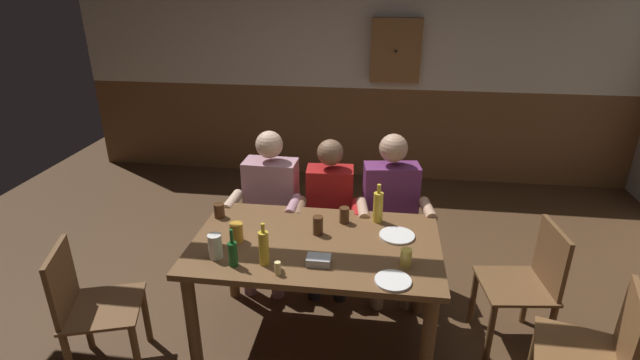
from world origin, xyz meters
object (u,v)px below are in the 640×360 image
Objects in this scene: chair_empty_far_end at (596,352)px; pint_glass_0 at (406,258)px; table_candle at (278,268)px; bottle_2 at (233,253)px; wall_dart_cabinet at (396,50)px; person_1 at (329,209)px; condiment_caddy at (319,260)px; pint_glass_1 at (219,211)px; pint_glass_2 at (237,232)px; plate_0 at (397,236)px; person_0 at (270,201)px; person_2 at (391,209)px; bottle_1 at (264,248)px; dining_table at (316,257)px; bottle_0 at (378,207)px; pint_glass_4 at (318,226)px; pint_glass_5 at (215,246)px; chair_empty_near_right at (528,282)px; pint_glass_3 at (344,215)px; chair_empty_near_left at (89,306)px; plate_1 at (393,281)px.

pint_glass_0 is at bearing 92.09° from chair_empty_far_end.
bottle_2 is (-0.28, 0.05, 0.04)m from table_candle.
table_candle is at bearing -101.00° from wall_dart_cabinet.
condiment_caddy is (0.05, -0.95, 0.14)m from person_1.
bottle_2 is 2.35× the size of pint_glass_1.
chair_empty_far_end is at bearing -10.46° from pint_glass_2.
pint_glass_0 is (-1.02, 0.24, 0.35)m from chair_empty_far_end.
bottle_2 is at bearing -153.91° from plate_0.
person_0 is at bearing 149.71° from plate_0.
person_2 is 1.26m from bottle_1.
bottle_0 is at bearing 41.04° from dining_table.
pint_glass_4 is (-0.56, 0.30, 0.01)m from pint_glass_0.
pint_glass_1 is at bearing 174.94° from plate_0.
pint_glass_1 is (-0.28, 0.57, -0.03)m from bottle_2.
pint_glass_0 is at bearing -19.06° from pint_glass_1.
bottle_0 is at bearing 32.00° from pint_glass_5.
pint_glass_0 is at bearing 3.35° from pint_glass_5.
bottle_2 is at bearing -170.79° from condiment_caddy.
dining_table is at bearing 90.00° from chair_empty_near_right.
pint_glass_0 reaches higher than plate_0.
chair_empty_far_end is 3.29× the size of bottle_1.
pint_glass_4 is at bearing 129.47° from person_0.
person_1 is (0.01, 0.70, -0.00)m from dining_table.
plate_0 is (0.51, 0.14, 0.12)m from dining_table.
pint_glass_3 is (-0.40, 0.48, 0.00)m from pint_glass_0.
chair_empty_far_end is 1.71m from pint_glass_4.
person_0 is 1.78× the size of wall_dart_cabinet.
bottle_1 is (1.08, 0.15, 0.41)m from chair_empty_near_left.
condiment_caddy is at bearing -19.35° from pint_glass_2.
pint_glass_1 is 0.73m from pint_glass_4.
bottle_0 reaches higher than pint_glass_1.
plate_1 is (0.00, -1.08, 0.09)m from person_2.
chair_empty_far_end is 4.30× the size of plate_1.
pint_glass_5 is (-1.05, -0.97, 0.16)m from person_2.
pint_glass_5 is 0.22× the size of wall_dart_cabinet.
chair_empty_near_right is 0.97m from pint_glass_0.
chair_empty_near_right is 11.00× the size of table_candle.
table_candle is at bearing -11.20° from bottle_2.
plate_0 is at bearing 40.00° from condiment_caddy.
wall_dart_cabinet reaches higher than condiment_caddy.
pint_glass_5 is at bearing -147.58° from pint_glass_4.
person_2 is at bearing 42.63° from pint_glass_5.
plate_1 is 1.83× the size of pint_glass_3.
plate_1 is at bearing -27.11° from pint_glass_1.
dining_table is at bearing 102.18° from condiment_caddy.
person_2 is 2.40m from wall_dart_cabinet.
pint_glass_4 is at bearing 98.29° from condiment_caddy.
person_0 is at bearing 124.88° from chair_empty_near_left.
condiment_caddy is 0.51× the size of bottle_0.
chair_empty_near_left is 8.30× the size of pint_glass_0.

